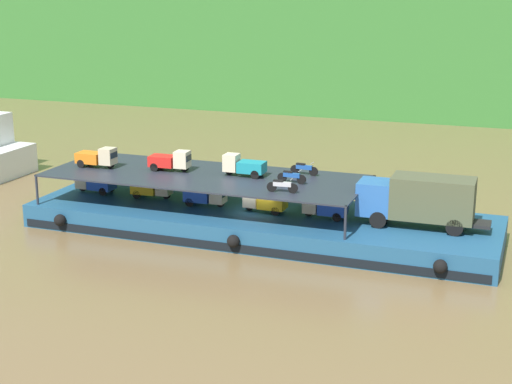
{
  "coord_description": "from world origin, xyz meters",
  "views": [
    {
      "loc": [
        16.44,
        -44.78,
        15.66
      ],
      "look_at": [
        -0.24,
        0.0,
        2.7
      ],
      "focal_mm": 54.53,
      "sensor_mm": 36.0,
      "label": 1
    }
  ],
  "objects_px": {
    "mini_truck_lower_aft": "(153,188)",
    "mini_truck_upper_fore": "(244,165)",
    "motorcycle_upper_centre": "(291,176)",
    "covered_lorry": "(419,200)",
    "mini_truck_lower_bow": "(324,207)",
    "mini_truck_upper_stern": "(97,157)",
    "mini_truck_lower_fore": "(264,201)",
    "mini_truck_lower_stern": "(95,183)",
    "mini_truck_upper_mid": "(171,161)",
    "cargo_barge": "(259,222)",
    "motorcycle_upper_port": "(282,185)",
    "motorcycle_upper_stbd": "(304,168)",
    "mini_truck_lower_mid": "(206,195)"
  },
  "relations": [
    {
      "from": "mini_truck_lower_aft",
      "to": "mini_truck_upper_fore",
      "type": "xyz_separation_m",
      "value": [
        6.48,
        0.35,
        2.0
      ]
    },
    {
      "from": "motorcycle_upper_centre",
      "to": "covered_lorry",
      "type": "bearing_deg",
      "value": 0.53
    },
    {
      "from": "mini_truck_lower_bow",
      "to": "mini_truck_upper_stern",
      "type": "bearing_deg",
      "value": -178.55
    },
    {
      "from": "covered_lorry",
      "to": "mini_truck_upper_fore",
      "type": "distance_m",
      "value": 11.47
    },
    {
      "from": "mini_truck_lower_fore",
      "to": "mini_truck_lower_bow",
      "type": "xyz_separation_m",
      "value": [
        3.93,
        0.07,
        0.0
      ]
    },
    {
      "from": "mini_truck_lower_stern",
      "to": "mini_truck_upper_mid",
      "type": "distance_m",
      "value": 6.17
    },
    {
      "from": "mini_truck_upper_stern",
      "to": "motorcycle_upper_centre",
      "type": "bearing_deg",
      "value": 2.04
    },
    {
      "from": "cargo_barge",
      "to": "mini_truck_upper_fore",
      "type": "distance_m",
      "value": 3.77
    },
    {
      "from": "covered_lorry",
      "to": "motorcycle_upper_port",
      "type": "xyz_separation_m",
      "value": [
        -7.78,
        -2.39,
        0.74
      ]
    },
    {
      "from": "mini_truck_upper_mid",
      "to": "motorcycle_upper_stbd",
      "type": "xyz_separation_m",
      "value": [
        8.65,
        1.96,
        -0.26
      ]
    },
    {
      "from": "covered_lorry",
      "to": "mini_truck_lower_stern",
      "type": "distance_m",
      "value": 22.34
    },
    {
      "from": "mini_truck_lower_aft",
      "to": "mini_truck_lower_mid",
      "type": "relative_size",
      "value": 1.01
    },
    {
      "from": "motorcycle_upper_stbd",
      "to": "mini_truck_upper_mid",
      "type": "bearing_deg",
      "value": -167.24
    },
    {
      "from": "mini_truck_lower_stern",
      "to": "mini_truck_lower_bow",
      "type": "height_order",
      "value": "same"
    },
    {
      "from": "cargo_barge",
      "to": "motorcycle_upper_centre",
      "type": "relative_size",
      "value": 15.81
    },
    {
      "from": "mini_truck_upper_fore",
      "to": "cargo_barge",
      "type": "bearing_deg",
      "value": -28.24
    },
    {
      "from": "mini_truck_upper_fore",
      "to": "motorcycle_upper_centre",
      "type": "distance_m",
      "value": 3.56
    },
    {
      "from": "mini_truck_lower_stern",
      "to": "mini_truck_lower_bow",
      "type": "bearing_deg",
      "value": -0.84
    },
    {
      "from": "mini_truck_lower_fore",
      "to": "motorcycle_upper_centre",
      "type": "height_order",
      "value": "motorcycle_upper_centre"
    },
    {
      "from": "cargo_barge",
      "to": "mini_truck_lower_aft",
      "type": "height_order",
      "value": "mini_truck_lower_aft"
    },
    {
      "from": "mini_truck_lower_stern",
      "to": "motorcycle_upper_stbd",
      "type": "relative_size",
      "value": 1.44
    },
    {
      "from": "mini_truck_lower_stern",
      "to": "motorcycle_upper_port",
      "type": "height_order",
      "value": "motorcycle_upper_port"
    },
    {
      "from": "mini_truck_lower_aft",
      "to": "mini_truck_upper_mid",
      "type": "bearing_deg",
      "value": -0.01
    },
    {
      "from": "mini_truck_lower_aft",
      "to": "cargo_barge",
      "type": "bearing_deg",
      "value": -2.81
    },
    {
      "from": "mini_truck_lower_stern",
      "to": "mini_truck_upper_stern",
      "type": "relative_size",
      "value": 1.0
    },
    {
      "from": "covered_lorry",
      "to": "mini_truck_upper_stern",
      "type": "relative_size",
      "value": 2.88
    },
    {
      "from": "mini_truck_lower_mid",
      "to": "motorcycle_upper_stbd",
      "type": "distance_m",
      "value": 6.61
    },
    {
      "from": "mini_truck_upper_stern",
      "to": "mini_truck_upper_fore",
      "type": "height_order",
      "value": "same"
    },
    {
      "from": "mini_truck_lower_fore",
      "to": "mini_truck_upper_fore",
      "type": "distance_m",
      "value": 2.78
    },
    {
      "from": "mini_truck_lower_bow",
      "to": "mini_truck_upper_stern",
      "type": "distance_m",
      "value": 15.95
    },
    {
      "from": "mini_truck_lower_mid",
      "to": "mini_truck_lower_fore",
      "type": "height_order",
      "value": "same"
    },
    {
      "from": "cargo_barge",
      "to": "mini_truck_upper_stern",
      "type": "bearing_deg",
      "value": -177.72
    },
    {
      "from": "cargo_barge",
      "to": "mini_truck_lower_bow",
      "type": "relative_size",
      "value": 10.97
    },
    {
      "from": "mini_truck_lower_aft",
      "to": "motorcycle_upper_stbd",
      "type": "distance_m",
      "value": 10.39
    },
    {
      "from": "mini_truck_lower_aft",
      "to": "mini_truck_lower_fore",
      "type": "distance_m",
      "value": 8.22
    },
    {
      "from": "mini_truck_lower_bow",
      "to": "motorcycle_upper_stbd",
      "type": "height_order",
      "value": "motorcycle_upper_stbd"
    },
    {
      "from": "cargo_barge",
      "to": "motorcycle_upper_stbd",
      "type": "xyz_separation_m",
      "value": [
        2.22,
        2.34,
        3.18
      ]
    },
    {
      "from": "mini_truck_lower_fore",
      "to": "motorcycle_upper_centre",
      "type": "relative_size",
      "value": 1.45
    },
    {
      "from": "motorcycle_upper_centre",
      "to": "motorcycle_upper_stbd",
      "type": "bearing_deg",
      "value": 87.41
    },
    {
      "from": "mini_truck_lower_mid",
      "to": "mini_truck_upper_stern",
      "type": "xyz_separation_m",
      "value": [
        -7.88,
        -0.31,
        2.0
      ]
    },
    {
      "from": "mini_truck_upper_mid",
      "to": "motorcycle_upper_centre",
      "type": "distance_m",
      "value": 8.56
    },
    {
      "from": "mini_truck_upper_fore",
      "to": "motorcycle_upper_stbd",
      "type": "xyz_separation_m",
      "value": [
        3.58,
        1.61,
        -0.26
      ]
    },
    {
      "from": "mini_truck_upper_stern",
      "to": "mini_truck_upper_mid",
      "type": "height_order",
      "value": "same"
    },
    {
      "from": "mini_truck_upper_stern",
      "to": "motorcycle_upper_port",
      "type": "relative_size",
      "value": 1.44
    },
    {
      "from": "mini_truck_lower_aft",
      "to": "mini_truck_upper_mid",
      "type": "distance_m",
      "value": 2.45
    },
    {
      "from": "covered_lorry",
      "to": "motorcycle_upper_centre",
      "type": "xyz_separation_m",
      "value": [
        -7.94,
        -0.07,
        0.74
      ]
    },
    {
      "from": "covered_lorry",
      "to": "mini_truck_lower_bow",
      "type": "bearing_deg",
      "value": -178.44
    },
    {
      "from": "motorcycle_upper_port",
      "to": "motorcycle_upper_stbd",
      "type": "height_order",
      "value": "same"
    },
    {
      "from": "mini_truck_lower_stern",
      "to": "mini_truck_lower_mid",
      "type": "bearing_deg",
      "value": -2.2
    },
    {
      "from": "mini_truck_upper_mid",
      "to": "mini_truck_upper_fore",
      "type": "height_order",
      "value": "same"
    }
  ]
}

